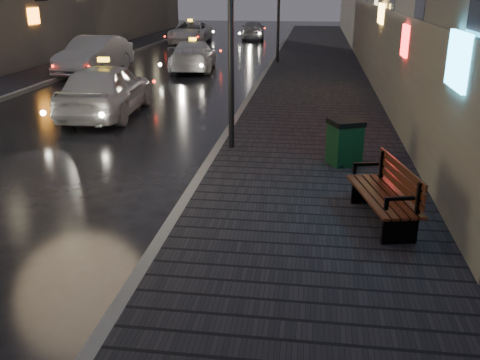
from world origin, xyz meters
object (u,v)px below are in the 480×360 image
object	(u,v)px
taxi_far	(190,32)
taxi_mid	(193,56)
car_left_mid	(95,55)
car_far	(253,30)
lamp_near	(231,7)
trash_bin	(345,142)
bench	(388,193)
taxi_near	(106,89)

from	to	relation	value
taxi_far	taxi_mid	bearing A→B (deg)	-79.48
car_left_mid	car_far	size ratio (longest dim) A/B	1.22
lamp_near	car_far	bearing A→B (deg)	95.54
trash_bin	car_left_mid	world-z (taller)	car_left_mid
bench	trash_bin	xyz separation A→B (m)	(-0.58, 3.08, 0.00)
lamp_near	taxi_far	size ratio (longest dim) A/B	0.94
bench	trash_bin	size ratio (longest dim) A/B	2.07
lamp_near	bench	distance (m)	5.93
taxi_mid	lamp_near	bearing A→B (deg)	100.04
car_left_mid	lamp_near	bearing A→B (deg)	-51.41
car_left_mid	car_far	world-z (taller)	car_left_mid
taxi_far	car_far	xyz separation A→B (m)	(4.18, 3.61, -0.05)
car_left_mid	car_far	bearing A→B (deg)	77.01
taxi_near	car_far	world-z (taller)	taxi_near
lamp_near	taxi_far	distance (m)	27.76
trash_bin	taxi_mid	xyz separation A→B (m)	(-6.66, 14.42, 0.06)
bench	car_left_mid	size ratio (longest dim) A/B	0.40
taxi_far	trash_bin	bearing A→B (deg)	-73.36
trash_bin	car_far	world-z (taller)	car_far
bench	taxi_far	world-z (taller)	taxi_far
taxi_mid	car_far	bearing A→B (deg)	-99.82
lamp_near	bench	xyz separation A→B (m)	(3.28, -4.05, -2.83)
trash_bin	taxi_far	xyz separation A→B (m)	(-9.83, 27.67, 0.11)
car_far	taxi_far	bearing A→B (deg)	34.98
lamp_near	taxi_far	xyz separation A→B (m)	(-7.12, 26.70, -2.71)
taxi_near	taxi_mid	distance (m)	9.93
taxi_mid	trash_bin	bearing A→B (deg)	108.43
taxi_mid	taxi_far	size ratio (longest dim) A/B	0.89
car_left_mid	taxi_far	size ratio (longest dim) A/B	0.93
taxi_near	taxi_far	distance (m)	23.30
bench	taxi_near	distance (m)	10.92
trash_bin	taxi_far	distance (m)	29.36
taxi_near	trash_bin	bearing A→B (deg)	144.57
taxi_mid	car_far	world-z (taller)	car_far
taxi_near	taxi_far	world-z (taller)	taxi_near
lamp_near	car_left_mid	size ratio (longest dim) A/B	1.01
lamp_near	car_left_mid	bearing A→B (deg)	125.16
bench	taxi_mid	distance (m)	18.94
bench	car_far	size ratio (longest dim) A/B	0.49
trash_bin	lamp_near	bearing A→B (deg)	135.93
lamp_near	taxi_mid	size ratio (longest dim) A/B	1.06
bench	taxi_mid	xyz separation A→B (m)	(-7.24, 17.50, 0.06)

